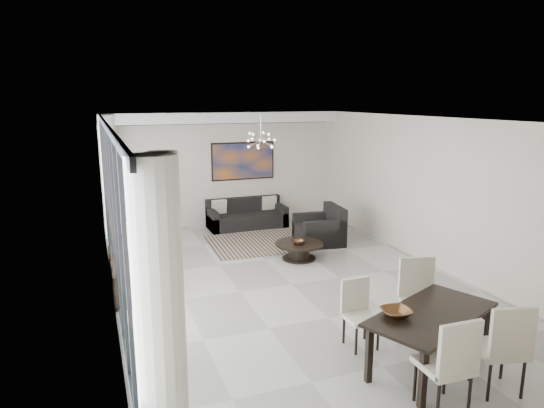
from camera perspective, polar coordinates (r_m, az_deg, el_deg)
name	(u,v)px	position (r m, az deg, el deg)	size (l,w,h in m)	color
room_shell	(317,203)	(8.50, 5.29, 0.12)	(6.00, 9.00, 2.90)	#A8A39B
window_wall	(119,218)	(7.69, -17.61, -1.59)	(0.37, 8.95, 2.90)	white
soffit	(225,118)	(12.20, -5.53, 10.08)	(5.98, 0.40, 0.26)	white
painting	(243,161)	(12.59, -3.42, 5.07)	(1.68, 0.04, 0.98)	#BB601A
chandelier	(261,140)	(10.60, -1.34, 7.52)	(0.66, 0.66, 0.71)	silver
rug	(265,242)	(11.15, -0.88, -4.53)	(2.49, 1.92, 0.01)	black
coffee_table	(299,250)	(10.00, 3.19, -5.40)	(0.99, 0.99, 0.34)	black
bowl_coffee	(299,242)	(9.88, 3.18, -4.49)	(0.24, 0.24, 0.08)	brown
sofa_main	(247,217)	(12.46, -3.00, -1.59)	(1.99, 0.81, 0.72)	black
loveseat	(129,239)	(10.96, -16.49, -4.00)	(0.84, 1.50, 0.75)	black
armchair	(321,231)	(11.09, 5.73, -3.13)	(1.07, 1.11, 0.86)	black
side_table	(153,233)	(10.68, -13.85, -3.38)	(0.44, 0.44, 0.61)	black
tv_console	(126,274)	(8.80, -16.78, -7.89)	(0.50, 1.79, 0.56)	black
television	(133,238)	(8.66, -15.99, -3.87)	(1.17, 0.15, 0.67)	gray
dining_table	(431,319)	(6.28, 18.25, -12.76)	(1.96, 1.50, 0.73)	black
dining_chair_sw	(451,359)	(5.52, 20.33, -16.77)	(0.51, 0.51, 1.08)	beige
dining_chair_se	(505,343)	(6.05, 25.72, -14.53)	(0.61, 0.61, 1.09)	beige
dining_chair_nw	(358,308)	(6.68, 10.11, -11.94)	(0.42, 0.42, 0.90)	beige
dining_chair_ne	(419,292)	(7.06, 16.91, -9.87)	(0.60, 0.60, 1.10)	beige
bowl_dining	(396,312)	(6.03, 14.39, -12.26)	(0.35, 0.35, 0.09)	brown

